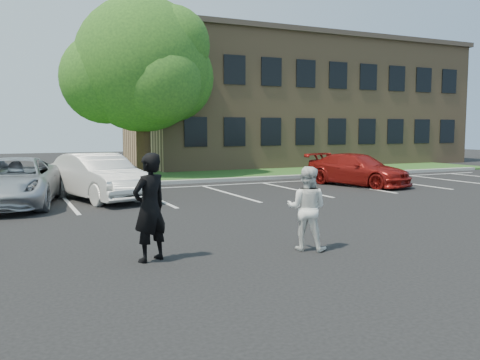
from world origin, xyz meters
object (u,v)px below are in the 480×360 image
at_px(car_silver_minivan, 13,182).
at_px(car_white_sedan, 99,177).
at_px(man_white_shirt, 307,208).
at_px(office_building, 295,103).
at_px(man_black_suit, 150,207).
at_px(car_red_compact, 358,170).
at_px(tree, 143,68).

relative_size(car_silver_minivan, car_white_sedan, 1.13).
bearing_deg(man_white_shirt, office_building, -78.18).
height_order(man_black_suit, car_silver_minivan, man_black_suit).
distance_m(office_building, man_white_shirt, 26.44).
distance_m(car_silver_minivan, car_red_compact, 13.14).
height_order(man_white_shirt, car_red_compact, man_white_shirt).
height_order(office_building, man_white_shirt, office_building).
height_order(man_black_suit, car_red_compact, man_black_suit).
xyz_separation_m(office_building, man_black_suit, (-16.30, -22.15, -3.19)).
bearing_deg(car_silver_minivan, man_white_shirt, -47.58).
bearing_deg(office_building, car_silver_minivan, -142.77).
distance_m(man_white_shirt, car_red_compact, 11.94).
height_order(man_black_suit, man_white_shirt, man_black_suit).
relative_size(office_building, man_white_shirt, 13.74).
distance_m(man_black_suit, car_red_compact, 13.86).
height_order(tree, car_silver_minivan, tree).
bearing_deg(tree, car_red_compact, -49.29).
relative_size(man_white_shirt, car_white_sedan, 0.35).
bearing_deg(car_silver_minivan, car_white_sedan, 17.77).
distance_m(man_white_shirt, car_white_sedan, 9.23).
relative_size(office_building, car_red_compact, 4.92).
relative_size(man_black_suit, car_red_compact, 0.42).
relative_size(tree, man_black_suit, 4.55).
xyz_separation_m(car_silver_minivan, car_white_sedan, (2.59, 0.26, 0.03)).
relative_size(man_black_suit, car_white_sedan, 0.41).
relative_size(man_black_suit, car_silver_minivan, 0.36).
bearing_deg(tree, office_building, 25.23).
xyz_separation_m(tree, car_red_compact, (6.94, -8.07, -4.69)).
distance_m(tree, man_black_suit, 17.48).
distance_m(man_black_suit, man_white_shirt, 3.01).
relative_size(office_building, car_silver_minivan, 4.23).
height_order(car_white_sedan, car_red_compact, car_white_sedan).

